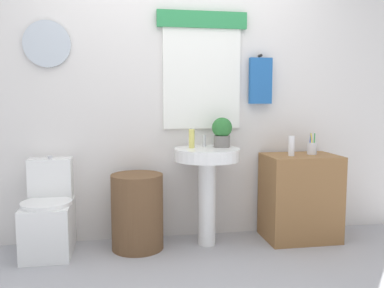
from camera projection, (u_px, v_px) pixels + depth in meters
back_wall at (177, 89)px, 3.49m from camera, size 4.40×0.18×2.60m
toilet at (49, 217)px, 3.17m from camera, size 0.38×0.51×0.76m
laundry_hamper at (137, 212)px, 3.25m from camera, size 0.42×0.42×0.61m
pedestal_sink at (207, 171)px, 3.31m from camera, size 0.54×0.54×0.81m
faucet at (204, 141)px, 3.40m from camera, size 0.03×0.03×0.10m
wooden_cabinet at (300, 197)px, 3.47m from camera, size 0.62×0.44×0.74m
soap_bottle at (192, 138)px, 3.31m from camera, size 0.05×0.05×0.16m
potted_plant at (222, 131)px, 3.35m from camera, size 0.17×0.17×0.25m
lotion_bottle at (291, 146)px, 3.37m from camera, size 0.05×0.05×0.17m
toothbrush_cup at (312, 148)px, 3.46m from camera, size 0.08×0.08×0.19m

